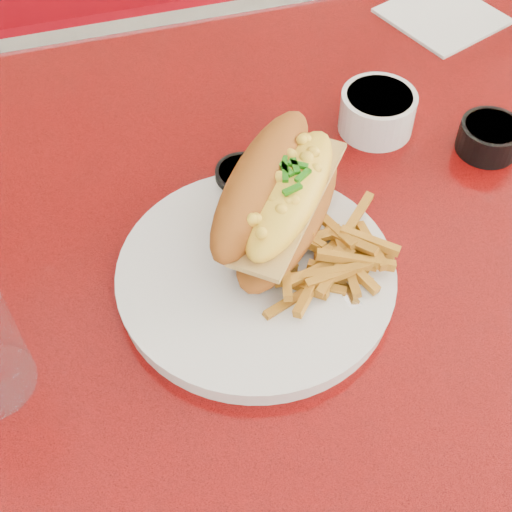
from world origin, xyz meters
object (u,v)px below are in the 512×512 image
object	(u,v)px
fork	(312,241)
sauce_cup_left	(243,179)
gravy_ramekin	(377,111)
dinner_plate	(256,276)
diner_table	(420,292)
mac_hoagie	(280,196)
sauce_cup_right	(489,136)
booth_bench_far	(240,96)

from	to	relation	value
fork	sauce_cup_left	distance (m)	0.11
gravy_ramekin	dinner_plate	bearing A→B (deg)	-138.25
diner_table	mac_hoagie	world-z (taller)	mac_hoagie
diner_table	sauce_cup_right	world-z (taller)	sauce_cup_right
diner_table	booth_bench_far	bearing A→B (deg)	90.00
diner_table	gravy_ramekin	bearing A→B (deg)	103.50
booth_bench_far	sauce_cup_left	distance (m)	0.91
sauce_cup_right	mac_hoagie	bearing A→B (deg)	-168.30
sauce_cup_left	booth_bench_far	bearing A→B (deg)	74.93
mac_hoagie	gravy_ramekin	xyz separation A→B (m)	(0.15, 0.12, -0.03)
sauce_cup_left	sauce_cup_right	distance (m)	0.27
gravy_ramekin	sauce_cup_left	xyz separation A→B (m)	(-0.17, -0.05, -0.01)
gravy_ramekin	sauce_cup_right	size ratio (longest dim) A/B	1.00
booth_bench_far	gravy_ramekin	world-z (taller)	booth_bench_far
mac_hoagie	sauce_cup_left	xyz separation A→B (m)	(-0.02, 0.07, -0.04)
sauce_cup_left	sauce_cup_right	xyz separation A→B (m)	(0.27, -0.02, 0.00)
diner_table	mac_hoagie	distance (m)	0.28
gravy_ramekin	sauce_cup_right	distance (m)	0.12
sauce_cup_left	gravy_ramekin	bearing A→B (deg)	16.62
sauce_cup_right	booth_bench_far	bearing A→B (deg)	95.53
fork	sauce_cup_left	size ratio (longest dim) A/B	2.54
mac_hoagie	fork	bearing A→B (deg)	-104.84
booth_bench_far	fork	world-z (taller)	booth_bench_far
fork	sauce_cup_right	distance (m)	0.25
fork	sauce_cup_left	bearing A→B (deg)	12.71
mac_hoagie	sauce_cup_right	world-z (taller)	mac_hoagie
dinner_plate	fork	xyz separation A→B (m)	(0.06, 0.02, 0.01)
sauce_cup_left	sauce_cup_right	size ratio (longest dim) A/B	0.76
booth_bench_far	mac_hoagie	world-z (taller)	booth_bench_far
diner_table	mac_hoagie	xyz separation A→B (m)	(-0.18, 0.00, 0.22)
booth_bench_far	sauce_cup_right	distance (m)	0.91
booth_bench_far	sauce_cup_left	world-z (taller)	booth_bench_far
diner_table	booth_bench_far	world-z (taller)	booth_bench_far
fork	sauce_cup_right	bearing A→B (deg)	-78.44
dinner_plate	gravy_ramekin	size ratio (longest dim) A/B	3.62
sauce_cup_right	sauce_cup_left	bearing A→B (deg)	176.52
gravy_ramekin	sauce_cup_left	world-z (taller)	gravy_ramekin
dinner_plate	sauce_cup_right	world-z (taller)	sauce_cup_right
dinner_plate	mac_hoagie	bearing A→B (deg)	52.99
dinner_plate	sauce_cup_right	xyz separation A→B (m)	(0.29, 0.10, 0.01)
fork	sauce_cup_right	xyz separation A→B (m)	(0.23, 0.08, -0.00)
dinner_plate	fork	size ratio (longest dim) A/B	1.88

